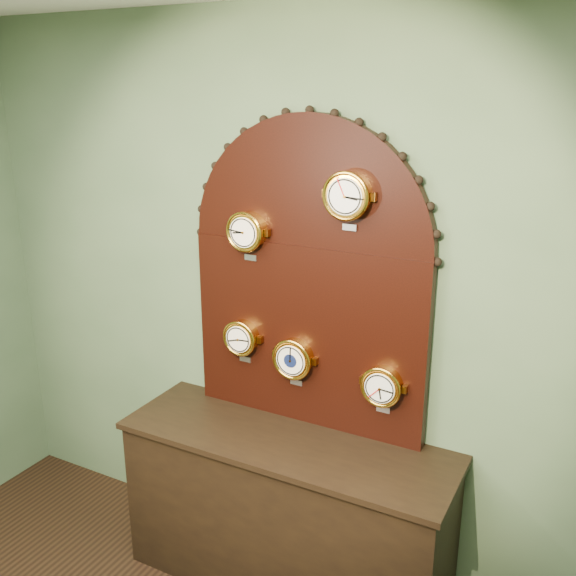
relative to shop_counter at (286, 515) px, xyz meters
The scene contains 8 objects.
wall_back 1.04m from the shop_counter, 90.00° to the left, with size 4.00×4.00×0.00m, color #4C6545.
shop_counter is the anchor object (origin of this frame).
display_board 1.25m from the shop_counter, 90.00° to the left, with size 1.26×0.06×1.53m.
roman_clock 1.42m from the shop_counter, 152.27° to the left, with size 0.20×0.08×0.25m.
arabic_clock 1.61m from the shop_counter, 35.31° to the left, with size 0.22×0.08×0.27m.
hygrometer 0.91m from the shop_counter, 155.30° to the left, with size 0.19×0.08×0.24m.
barometer 0.79m from the shop_counter, 105.07° to the left, with size 0.21×0.08×0.26m.
tide_clock 0.86m from the shop_counter, 20.52° to the left, with size 0.19×0.08×0.25m.
Camera 1 is at (1.28, -0.16, 2.45)m, focal length 40.31 mm.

